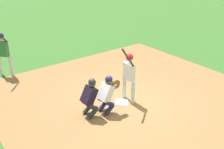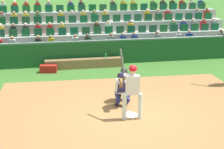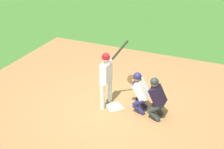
{
  "view_description": "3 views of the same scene",
  "coord_description": "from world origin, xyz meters",
  "px_view_note": "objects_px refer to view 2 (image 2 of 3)",
  "views": [
    {
      "loc": [
        5.98,
        -5.42,
        4.74
      ],
      "look_at": [
        0.03,
        -0.46,
        1.21
      ],
      "focal_mm": 43.24,
      "sensor_mm": 36.0,
      "label": 1
    },
    {
      "loc": [
        2.42,
        9.23,
        4.21
      ],
      "look_at": [
        0.43,
        -0.88,
        1.12
      ],
      "focal_mm": 52.28,
      "sensor_mm": 36.0,
      "label": 2
    },
    {
      "loc": [
        -7.28,
        -2.72,
        5.12
      ],
      "look_at": [
        -0.33,
        -0.05,
        1.29
      ],
      "focal_mm": 48.75,
      "sensor_mm": 36.0,
      "label": 3
    }
  ],
  "objects_px": {
    "home_plate_marker": "(131,115)",
    "equipment_duffel_bag": "(48,69)",
    "catcher_crouching": "(122,87)",
    "home_plate_umpire": "(124,82)",
    "dugout_bench": "(85,63)",
    "water_bottle_on_bench": "(106,56)",
    "batter_at_plate": "(132,86)"
  },
  "relations": [
    {
      "from": "home_plate_marker",
      "to": "equipment_duffel_bag",
      "type": "height_order",
      "value": "equipment_duffel_bag"
    },
    {
      "from": "home_plate_marker",
      "to": "catcher_crouching",
      "type": "height_order",
      "value": "catcher_crouching"
    },
    {
      "from": "home_plate_umpire",
      "to": "dugout_bench",
      "type": "distance_m",
      "value": 4.75
    },
    {
      "from": "dugout_bench",
      "to": "water_bottle_on_bench",
      "type": "height_order",
      "value": "water_bottle_on_bench"
    },
    {
      "from": "batter_at_plate",
      "to": "water_bottle_on_bench",
      "type": "distance_m",
      "value": 6.19
    },
    {
      "from": "home_plate_marker",
      "to": "dugout_bench",
      "type": "relative_size",
      "value": 0.12
    },
    {
      "from": "batter_at_plate",
      "to": "dugout_bench",
      "type": "distance_m",
      "value": 6.29
    },
    {
      "from": "home_plate_umpire",
      "to": "water_bottle_on_bench",
      "type": "xyz_separation_m",
      "value": [
        -0.19,
        -4.62,
        -0.14
      ]
    },
    {
      "from": "catcher_crouching",
      "to": "home_plate_umpire",
      "type": "relative_size",
      "value": 0.99
    },
    {
      "from": "home_plate_marker",
      "to": "dugout_bench",
      "type": "height_order",
      "value": "dugout_bench"
    },
    {
      "from": "home_plate_marker",
      "to": "equipment_duffel_bag",
      "type": "xyz_separation_m",
      "value": [
        2.51,
        -5.46,
        0.15
      ]
    },
    {
      "from": "dugout_bench",
      "to": "home_plate_umpire",
      "type": "bearing_deg",
      "value": 100.28
    },
    {
      "from": "home_plate_umpire",
      "to": "water_bottle_on_bench",
      "type": "bearing_deg",
      "value": -92.33
    },
    {
      "from": "catcher_crouching",
      "to": "equipment_duffel_bag",
      "type": "height_order",
      "value": "catcher_crouching"
    },
    {
      "from": "equipment_duffel_bag",
      "to": "home_plate_umpire",
      "type": "bearing_deg",
      "value": 131.84
    },
    {
      "from": "home_plate_umpire",
      "to": "equipment_duffel_bag",
      "type": "distance_m",
      "value": 4.94
    },
    {
      "from": "water_bottle_on_bench",
      "to": "catcher_crouching",
      "type": "bearing_deg",
      "value": 86.02
    },
    {
      "from": "water_bottle_on_bench",
      "to": "batter_at_plate",
      "type": "bearing_deg",
      "value": 87.35
    },
    {
      "from": "home_plate_marker",
      "to": "catcher_crouching",
      "type": "relative_size",
      "value": 0.35
    },
    {
      "from": "catcher_crouching",
      "to": "water_bottle_on_bench",
      "type": "relative_size",
      "value": 5.41
    },
    {
      "from": "home_plate_marker",
      "to": "water_bottle_on_bench",
      "type": "distance_m",
      "value": 5.92
    },
    {
      "from": "home_plate_umpire",
      "to": "water_bottle_on_bench",
      "type": "distance_m",
      "value": 4.63
    },
    {
      "from": "home_plate_umpire",
      "to": "home_plate_marker",
      "type": "bearing_deg",
      "value": 87.46
    },
    {
      "from": "batter_at_plate",
      "to": "catcher_crouching",
      "type": "relative_size",
      "value": 1.68
    },
    {
      "from": "batter_at_plate",
      "to": "equipment_duffel_bag",
      "type": "relative_size",
      "value": 2.81
    },
    {
      "from": "batter_at_plate",
      "to": "home_plate_umpire",
      "type": "xyz_separation_m",
      "value": [
        -0.1,
        -1.54,
        -0.38
      ]
    },
    {
      "from": "home_plate_umpire",
      "to": "equipment_duffel_bag",
      "type": "height_order",
      "value": "home_plate_umpire"
    },
    {
      "from": "batter_at_plate",
      "to": "equipment_duffel_bag",
      "type": "xyz_separation_m",
      "value": [
        2.47,
        -5.73,
        -0.91
      ]
    },
    {
      "from": "catcher_crouching",
      "to": "dugout_bench",
      "type": "distance_m",
      "value": 5.26
    },
    {
      "from": "batter_at_plate",
      "to": "home_plate_umpire",
      "type": "height_order",
      "value": "batter_at_plate"
    },
    {
      "from": "catcher_crouching",
      "to": "batter_at_plate",
      "type": "bearing_deg",
      "value": 94.25
    },
    {
      "from": "equipment_duffel_bag",
      "to": "batter_at_plate",
      "type": "bearing_deg",
      "value": 123.67
    }
  ]
}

